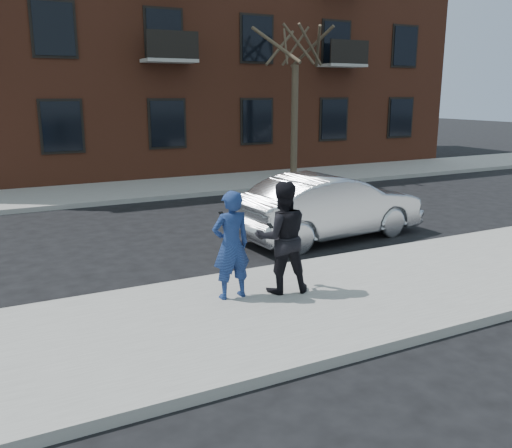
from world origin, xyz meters
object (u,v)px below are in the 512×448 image
silver_sedan (330,206)px  man_hoodie (231,245)px  street_tree (296,31)px  man_peacoat (282,237)px

silver_sedan → man_hoodie: size_ratio=2.66×
street_tree → man_peacoat: street_tree is taller
silver_sedan → man_hoodie: man_hoodie is taller
street_tree → silver_sedan: (-3.71, -7.80, -4.76)m
man_hoodie → street_tree: bearing=-126.2°
street_tree → man_peacoat: (-6.65, -10.69, -4.46)m
street_tree → silver_sedan: size_ratio=1.47×
street_tree → man_hoodie: size_ratio=3.92×
street_tree → man_peacoat: size_ratio=3.72×
street_tree → man_peacoat: 13.36m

